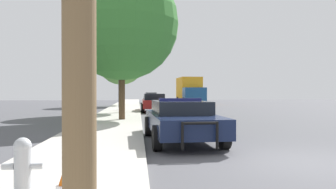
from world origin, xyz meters
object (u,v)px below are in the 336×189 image
(car_background_midblock, at_px, (154,102))
(police_car, at_px, (181,119))
(box_truck, at_px, (190,91))
(tree_sidewalk_mid, at_px, (122,48))
(tree_sidewalk_near, at_px, (122,24))
(car_background_distant, at_px, (151,98))
(fire_hydrant, at_px, (23,164))
(traffic_light, at_px, (135,67))
(tree_sidewalk_far, at_px, (121,61))

(car_background_midblock, bearing_deg, police_car, -89.39)
(car_background_midblock, bearing_deg, box_truck, 68.26)
(tree_sidewalk_mid, relative_size, tree_sidewalk_near, 0.84)
(car_background_distant, bearing_deg, tree_sidewalk_mid, -100.25)
(car_background_midblock, distance_m, tree_sidewalk_near, 9.65)
(police_car, distance_m, box_truck, 27.83)
(police_car, xyz_separation_m, car_background_midblock, (-0.14, 15.48, 0.04))
(fire_hydrant, xyz_separation_m, box_truck, (7.73, 32.99, 1.18))
(traffic_light, height_order, tree_sidewalk_near, tree_sidewalk_near)
(traffic_light, xyz_separation_m, box_truck, (6.30, 7.17, -2.20))
(fire_hydrant, bearing_deg, police_car, 60.98)
(police_car, bearing_deg, fire_hydrant, 58.38)
(tree_sidewalk_mid, bearing_deg, traffic_light, 83.04)
(fire_hydrant, xyz_separation_m, car_background_distant, (3.46, 40.90, 0.21))
(fire_hydrant, relative_size, tree_sidewalk_mid, 0.12)
(fire_hydrant, bearing_deg, tree_sidewalk_mid, 88.24)
(traffic_light, relative_size, tree_sidewalk_far, 0.71)
(police_car, height_order, fire_hydrant, police_car)
(box_truck, distance_m, tree_sidewalk_far, 8.67)
(tree_sidewalk_mid, distance_m, tree_sidewalk_near, 5.99)
(police_car, height_order, traffic_light, traffic_light)
(fire_hydrant, distance_m, car_background_distant, 41.04)
(police_car, xyz_separation_m, traffic_light, (-1.65, 20.25, 3.22))
(box_truck, bearing_deg, police_car, 78.84)
(traffic_light, height_order, box_truck, traffic_light)
(car_background_distant, distance_m, tree_sidewalk_far, 10.81)
(police_car, bearing_deg, traffic_light, -87.94)
(traffic_light, relative_size, tree_sidewalk_mid, 0.78)
(car_background_midblock, relative_size, box_truck, 0.67)
(tree_sidewalk_mid, bearing_deg, car_background_distant, 82.59)
(police_car, bearing_deg, tree_sidewalk_far, -85.47)
(box_truck, height_order, tree_sidewalk_far, tree_sidewalk_far)
(police_car, xyz_separation_m, tree_sidewalk_near, (-2.26, 7.22, 4.55))
(traffic_light, xyz_separation_m, car_background_midblock, (1.51, -4.77, -3.18))
(fire_hydrant, distance_m, box_truck, 33.90)
(box_truck, xyz_separation_m, tree_sidewalk_mid, (-7.16, -14.25, 3.03))
(traffic_light, relative_size, car_background_midblock, 1.18)
(traffic_light, bearing_deg, car_background_distant, 82.38)
(fire_hydrant, distance_m, tree_sidewalk_mid, 19.22)
(box_truck, bearing_deg, tree_sidewalk_near, 69.57)
(traffic_light, height_order, tree_sidewalk_far, tree_sidewalk_far)
(car_background_midblock, relative_size, tree_sidewalk_near, 0.56)
(police_car, height_order, tree_sidewalk_near, tree_sidewalk_near)
(police_car, xyz_separation_m, tree_sidewalk_mid, (-2.51, 13.18, 4.05))
(traffic_light, bearing_deg, car_background_midblock, -72.43)
(car_background_distant, relative_size, tree_sidewalk_far, 0.57)
(police_car, relative_size, car_background_midblock, 1.11)
(police_car, relative_size, traffic_light, 0.94)
(police_car, height_order, box_truck, box_truck)
(police_car, bearing_deg, box_truck, -102.22)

